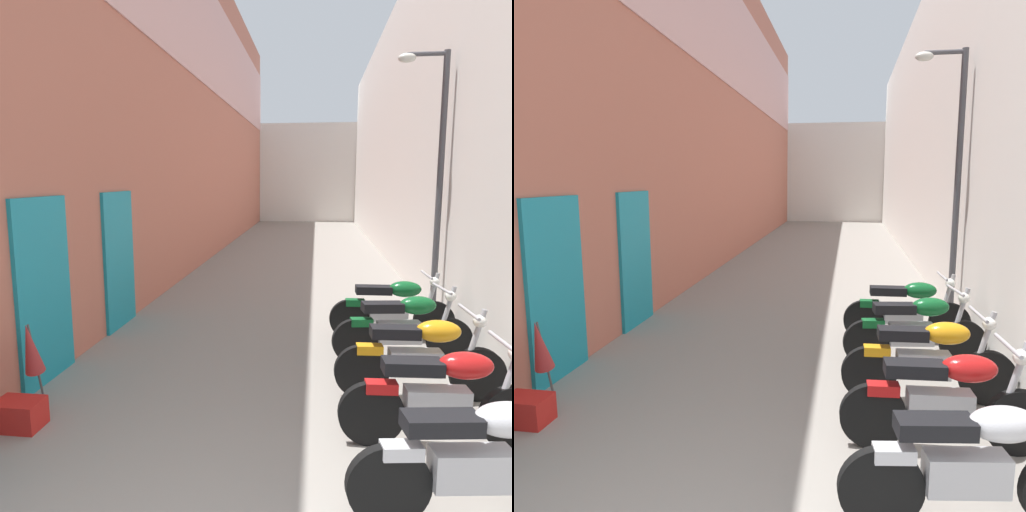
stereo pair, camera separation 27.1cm
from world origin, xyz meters
TOP-DOWN VIEW (x-y plane):
  - ground_plane at (0.00, 10.78)m, footprint 41.55×41.55m
  - building_left at (-2.84, 12.73)m, footprint 0.45×25.55m
  - building_right at (2.84, 12.77)m, footprint 0.45×25.55m
  - building_far_end at (0.00, 26.55)m, footprint 8.29×2.00m
  - motorcycle_nearest at (1.70, 1.44)m, footprint 1.84×0.58m
  - motorcycle_second at (1.70, 2.43)m, footprint 1.85×0.58m
  - motorcycle_third at (1.70, 3.41)m, footprint 1.85×0.58m
  - motorcycle_fourth at (1.70, 4.48)m, footprint 1.84×0.58m
  - motorcycle_fifth at (1.70, 5.43)m, footprint 1.85×0.58m
  - plastic_crate at (-2.29, 2.28)m, footprint 0.44×0.32m
  - umbrella_leaning at (-2.34, 2.62)m, footprint 0.20×0.35m
  - street_lamp at (2.40, 6.32)m, footprint 0.79×0.18m

SIDE VIEW (x-z plane):
  - ground_plane at x=0.00m, z-range 0.00..0.00m
  - plastic_crate at x=-2.29m, z-range 0.00..0.28m
  - motorcycle_nearest at x=1.70m, z-range -0.02..1.02m
  - motorcycle_second at x=1.70m, z-range -0.02..1.02m
  - motorcycle_third at x=1.70m, z-range -0.02..1.02m
  - motorcycle_fourth at x=1.70m, z-range -0.02..1.02m
  - motorcycle_fifth at x=1.70m, z-range -0.02..1.02m
  - umbrella_leaning at x=-2.34m, z-range 0.20..1.16m
  - street_lamp at x=2.40m, z-range 0.39..4.75m
  - building_far_end at x=0.00m, z-range 0.00..5.41m
  - building_right at x=2.84m, z-range 0.00..7.28m
  - building_left at x=-2.84m, z-range 0.05..8.99m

